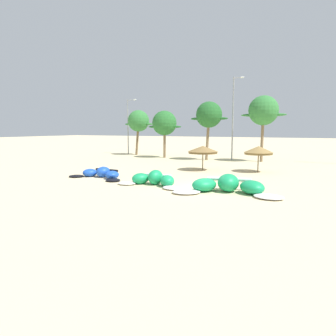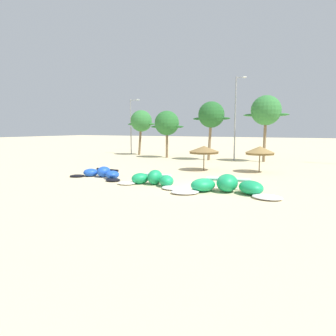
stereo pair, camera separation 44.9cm
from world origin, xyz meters
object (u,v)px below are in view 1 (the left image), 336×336
(palm_left, at_px, (164,123))
(kite_left, at_px, (154,179))
(kite_far_left, at_px, (101,174))
(kite_left_of_center, at_px, (228,186))
(lamppost_west_center, at_px, (234,115))
(palm_leftmost, at_px, (138,121))
(beach_umbrella_near_van, at_px, (203,150))
(palm_left_of_gap, at_px, (209,115))
(palm_center_left, at_px, (263,111))
(lamppost_west, at_px, (129,124))
(beach_umbrella_middle, at_px, (259,150))

(palm_left, bearing_deg, kite_left, -65.81)
(kite_far_left, relative_size, kite_left_of_center, 0.79)
(kite_left_of_center, height_order, lamppost_west_center, lamppost_west_center)
(palm_left, bearing_deg, palm_leftmost, 157.96)
(palm_left, relative_size, lamppost_west_center, 0.62)
(kite_far_left, xyz_separation_m, palm_leftmost, (-8.91, 21.09, 5.03))
(beach_umbrella_near_van, xyz_separation_m, palm_left, (-9.53, 10.42, 2.87))
(kite_left, distance_m, palm_left_of_gap, 20.24)
(palm_left_of_gap, distance_m, palm_center_left, 6.92)
(lamppost_west, bearing_deg, palm_center_left, -6.89)
(palm_center_left, relative_size, lamppost_west_center, 0.77)
(kite_far_left, height_order, palm_center_left, palm_center_left)
(palm_leftmost, distance_m, palm_left_of_gap, 13.00)
(kite_far_left, relative_size, beach_umbrella_near_van, 1.88)
(kite_left, distance_m, lamppost_west_center, 21.21)
(kite_far_left, xyz_separation_m, palm_left, (-3.11, 18.74, 4.62))
(kite_left, height_order, lamppost_west_center, lamppost_west_center)
(kite_left_of_center, distance_m, palm_leftmost, 30.72)
(lamppost_west, bearing_deg, kite_left, -53.38)
(kite_far_left, distance_m, palm_leftmost, 23.44)
(palm_leftmost, height_order, lamppost_west_center, lamppost_west_center)
(palm_left_of_gap, bearing_deg, beach_umbrella_near_van, -74.99)
(palm_left, xyz_separation_m, palm_center_left, (13.69, 0.54, 1.46))
(palm_leftmost, xyz_separation_m, lamppost_west, (-2.41, 0.84, -0.34))
(beach_umbrella_middle, height_order, palm_leftmost, palm_leftmost)
(kite_left_of_center, relative_size, palm_left_of_gap, 0.93)
(palm_left_of_gap, distance_m, lamppost_west_center, 3.22)
(kite_left, xyz_separation_m, beach_umbrella_middle, (5.92, 10.56, 1.71))
(beach_umbrella_near_van, relative_size, beach_umbrella_middle, 1.09)
(palm_leftmost, bearing_deg, kite_left, -56.46)
(palm_left, height_order, lamppost_west_center, lamppost_west_center)
(kite_left_of_center, height_order, palm_left, palm_left)
(kite_left_of_center, height_order, lamppost_west, lamppost_west)
(beach_umbrella_middle, bearing_deg, palm_center_left, 96.64)
(kite_far_left, distance_m, palm_left, 19.55)
(kite_far_left, height_order, kite_left, kite_left)
(kite_far_left, distance_m, beach_umbrella_near_van, 10.65)
(kite_left, relative_size, kite_left_of_center, 0.75)
(lamppost_west_center, bearing_deg, palm_leftmost, 173.61)
(lamppost_west_center, bearing_deg, palm_center_left, -0.74)
(beach_umbrella_middle, height_order, lamppost_west_center, lamppost_west_center)
(beach_umbrella_near_van, xyz_separation_m, lamppost_west_center, (0.37, 11.01, 3.86))
(palm_left_of_gap, xyz_separation_m, lamppost_west_center, (3.02, 1.10, -0.03))
(palm_leftmost, xyz_separation_m, lamppost_west_center, (15.69, -1.76, 0.58))
(kite_far_left, height_order, kite_left_of_center, kite_left_of_center)
(kite_left, bearing_deg, beach_umbrella_near_van, 86.33)
(beach_umbrella_near_van, bearing_deg, kite_far_left, -127.63)
(lamppost_west_center, bearing_deg, beach_umbrella_middle, -63.42)
(beach_umbrella_near_van, bearing_deg, palm_leftmost, 140.19)
(kite_left, relative_size, palm_leftmost, 0.76)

